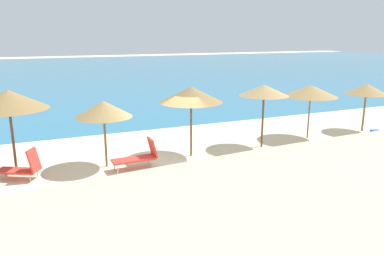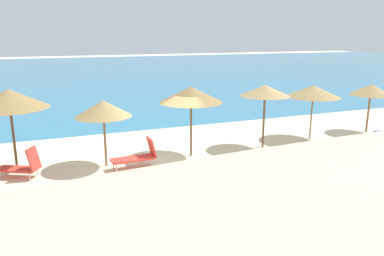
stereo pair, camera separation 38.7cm
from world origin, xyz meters
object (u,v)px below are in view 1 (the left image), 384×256
(beach_umbrella_4, at_px, (191,95))
(beach_umbrella_5, at_px, (264,90))
(beach_umbrella_2, at_px, (8,100))
(beach_umbrella_6, at_px, (311,91))
(cooler_box, at_px, (376,135))
(lounge_chair_2, at_px, (22,167))
(beach_umbrella_3, at_px, (104,109))
(beach_umbrella_7, at_px, (367,89))
(lounge_chair_0, at_px, (139,156))

(beach_umbrella_4, bearing_deg, beach_umbrella_5, -1.04)
(beach_umbrella_2, height_order, beach_umbrella_4, beach_umbrella_2)
(beach_umbrella_2, xyz_separation_m, beach_umbrella_6, (12.63, -0.28, -0.39))
(beach_umbrella_6, height_order, cooler_box, beach_umbrella_6)
(lounge_chair_2, bearing_deg, beach_umbrella_3, -58.20)
(beach_umbrella_7, xyz_separation_m, cooler_box, (-0.62, -1.40, -1.94))
(lounge_chair_0, height_order, cooler_box, lounge_chair_0)
(lounge_chair_2, bearing_deg, beach_umbrella_2, 46.08)
(beach_umbrella_3, relative_size, cooler_box, 5.08)
(beach_umbrella_4, xyz_separation_m, beach_umbrella_6, (6.16, 0.32, -0.25))
(lounge_chair_2, distance_m, cooler_box, 15.30)
(beach_umbrella_5, bearing_deg, beach_umbrella_2, 176.16)
(beach_umbrella_2, relative_size, lounge_chair_0, 1.80)
(beach_umbrella_7, distance_m, lounge_chair_0, 12.13)
(beach_umbrella_6, distance_m, lounge_chair_2, 12.55)
(beach_umbrella_6, relative_size, beach_umbrella_7, 1.05)
(beach_umbrella_2, relative_size, cooler_box, 6.10)
(beach_umbrella_4, relative_size, beach_umbrella_5, 1.03)
(lounge_chair_2, bearing_deg, lounge_chair_0, -68.76)
(beach_umbrella_7, bearing_deg, beach_umbrella_2, 178.90)
(beach_umbrella_5, distance_m, lounge_chair_2, 9.80)
(beach_umbrella_3, height_order, beach_umbrella_5, beach_umbrella_5)
(beach_umbrella_5, distance_m, beach_umbrella_6, 2.86)
(beach_umbrella_5, relative_size, beach_umbrella_7, 1.13)
(beach_umbrella_7, relative_size, lounge_chair_0, 1.46)
(beach_umbrella_5, distance_m, lounge_chair_0, 6.04)
(beach_umbrella_2, xyz_separation_m, lounge_chair_2, (0.23, -0.71, -2.22))
(beach_umbrella_3, distance_m, beach_umbrella_7, 13.04)
(beach_umbrella_3, xyz_separation_m, beach_umbrella_4, (3.40, -0.06, 0.32))
(beach_umbrella_2, bearing_deg, beach_umbrella_3, -9.89)
(beach_umbrella_4, bearing_deg, lounge_chair_0, -165.66)
(beach_umbrella_7, xyz_separation_m, lounge_chair_0, (-11.98, -0.88, -1.67))
(lounge_chair_2, xyz_separation_m, cooler_box, (15.27, -1.01, -0.22))
(beach_umbrella_2, relative_size, beach_umbrella_3, 1.20)
(beach_umbrella_3, bearing_deg, lounge_chair_2, -176.56)
(beach_umbrella_5, height_order, beach_umbrella_7, beach_umbrella_5)
(beach_umbrella_4, distance_m, lounge_chair_2, 6.58)
(beach_umbrella_3, bearing_deg, lounge_chair_0, -31.81)
(beach_umbrella_6, relative_size, lounge_chair_0, 1.52)
(beach_umbrella_5, height_order, lounge_chair_0, beach_umbrella_5)
(beach_umbrella_2, xyz_separation_m, beach_umbrella_7, (16.11, -0.31, -0.50))
(beach_umbrella_3, xyz_separation_m, beach_umbrella_6, (9.56, 0.25, 0.07))
(beach_umbrella_4, height_order, beach_umbrella_7, beach_umbrella_4)
(beach_umbrella_3, bearing_deg, beach_umbrella_5, -1.04)
(beach_umbrella_7, distance_m, lounge_chair_2, 15.98)
(beach_umbrella_2, height_order, lounge_chair_2, beach_umbrella_2)
(beach_umbrella_3, relative_size, lounge_chair_0, 1.50)
(beach_umbrella_4, relative_size, beach_umbrella_7, 1.17)
(beach_umbrella_5, distance_m, beach_umbrella_7, 6.33)
(beach_umbrella_5, xyz_separation_m, beach_umbrella_6, (2.83, 0.38, -0.23))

